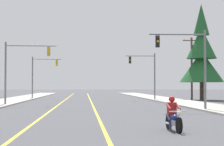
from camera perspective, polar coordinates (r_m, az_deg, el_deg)
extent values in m
cube|color=yellow|center=(52.94, -3.09, -3.90)|extent=(0.16, 100.00, 0.01)
cube|color=yellow|center=(52.99, -6.79, -3.89)|extent=(0.16, 100.00, 0.01)
cube|color=#ADA89E|center=(49.17, 8.89, -3.96)|extent=(4.40, 110.00, 0.14)
cube|color=#ADA89E|center=(48.79, -14.83, -3.94)|extent=(4.40, 110.00, 0.14)
cylinder|color=black|center=(16.26, 9.55, -7.40)|extent=(0.15, 0.65, 0.64)
cylinder|color=black|center=(17.74, 8.10, -6.94)|extent=(0.15, 0.65, 0.64)
cylinder|color=silver|center=(16.33, 9.44, -6.27)|extent=(0.09, 0.33, 0.68)
sphere|color=white|center=(16.17, 9.59, -5.65)|extent=(0.20, 0.20, 0.20)
cylinder|color=silver|center=(16.36, 9.39, -5.43)|extent=(0.70, 0.08, 0.04)
ellipsoid|color=navy|center=(16.86, 8.90, -6.25)|extent=(0.35, 0.58, 0.28)
cube|color=silver|center=(16.99, 8.79, -6.99)|extent=(0.26, 0.45, 0.24)
cube|color=black|center=(17.29, 8.50, -6.34)|extent=(0.31, 0.53, 0.12)
cube|color=navy|center=(17.67, 8.14, -5.98)|extent=(0.22, 0.37, 0.08)
cylinder|color=silver|center=(17.35, 7.98, -7.12)|extent=(0.11, 0.55, 0.08)
cube|color=maroon|center=(17.22, 8.53, -5.09)|extent=(0.37, 0.26, 0.56)
sphere|color=#B21919|center=(17.18, 8.54, -3.73)|extent=(0.26, 0.26, 0.26)
cylinder|color=navy|center=(17.15, 9.11, -6.37)|extent=(0.16, 0.45, 0.30)
cylinder|color=navy|center=(17.01, 9.36, -7.42)|extent=(0.12, 0.16, 0.35)
cylinder|color=maroon|center=(17.02, 9.41, -4.79)|extent=(0.13, 0.53, 0.27)
cylinder|color=navy|center=(17.08, 8.21, -6.40)|extent=(0.16, 0.45, 0.30)
cylinder|color=navy|center=(16.92, 8.31, -7.46)|extent=(0.12, 0.16, 0.35)
cylinder|color=maroon|center=(16.91, 8.11, -4.81)|extent=(0.13, 0.53, 0.27)
cylinder|color=slate|center=(31.47, 13.15, 0.38)|extent=(0.18, 0.18, 6.20)
cylinder|color=slate|center=(31.17, 9.27, 5.45)|extent=(4.32, 0.21, 0.11)
cube|color=black|center=(30.83, 6.52, 4.49)|extent=(0.31, 0.25, 0.90)
sphere|color=black|center=(30.71, 6.57, 5.08)|extent=(0.18, 0.18, 0.18)
sphere|color=orange|center=(30.68, 6.57, 4.52)|extent=(0.18, 0.18, 0.18)
sphere|color=black|center=(30.65, 6.57, 3.97)|extent=(0.18, 0.18, 0.18)
cylinder|color=slate|center=(40.33, -14.97, -0.08)|extent=(0.18, 0.18, 6.20)
cylinder|color=slate|center=(40.14, -11.47, 3.83)|extent=(4.92, 0.15, 0.11)
cube|color=#B79319|center=(39.91, -9.02, 3.06)|extent=(0.30, 0.24, 0.90)
sphere|color=black|center=(40.09, -9.00, 3.47)|extent=(0.18, 0.18, 0.18)
sphere|color=orange|center=(40.07, -9.01, 3.04)|extent=(0.18, 0.18, 0.18)
sphere|color=black|center=(40.04, -9.01, 2.61)|extent=(0.18, 0.18, 0.18)
cylinder|color=slate|center=(52.91, 6.12, -0.54)|extent=(0.18, 0.18, 6.20)
cylinder|color=slate|center=(52.73, 4.05, 2.45)|extent=(3.85, 0.12, 0.11)
cube|color=black|center=(52.52, 2.59, 1.86)|extent=(0.30, 0.24, 0.90)
sphere|color=black|center=(52.39, 2.61, 2.20)|extent=(0.18, 0.18, 0.18)
sphere|color=orange|center=(52.37, 2.61, 1.87)|extent=(0.18, 0.18, 0.18)
sphere|color=black|center=(52.35, 2.61, 1.55)|extent=(0.18, 0.18, 0.18)
cylinder|color=slate|center=(59.74, -11.29, -0.67)|extent=(0.18, 0.18, 6.20)
cylinder|color=slate|center=(59.64, -9.29, 1.97)|extent=(4.17, 0.14, 0.11)
cube|color=#B79319|center=(59.50, -7.89, 1.44)|extent=(0.30, 0.24, 0.90)
sphere|color=black|center=(59.68, -7.88, 1.72)|extent=(0.18, 0.18, 0.18)
sphere|color=orange|center=(59.66, -7.88, 1.43)|extent=(0.18, 0.18, 0.18)
sphere|color=black|center=(59.64, -7.88, 1.14)|extent=(0.18, 0.18, 0.18)
cylinder|color=brown|center=(54.33, 11.31, 0.60)|extent=(0.26, 0.26, 8.38)
cube|color=brown|center=(54.62, 11.28, 4.57)|extent=(2.36, 0.12, 0.12)
cylinder|color=slate|center=(54.38, 10.27, 4.70)|extent=(0.08, 0.08, 0.12)
cylinder|color=slate|center=(54.90, 12.28, 4.65)|extent=(0.08, 0.08, 0.12)
cylinder|color=#423023|center=(54.36, 12.70, -2.55)|extent=(0.53, 0.53, 2.39)
cone|color=#1E5628|center=(54.42, 12.67, 0.92)|extent=(5.85, 5.85, 4.19)
cone|color=#1E5628|center=(54.66, 12.65, 4.22)|extent=(3.98, 3.98, 4.19)
cone|color=#1E5628|center=(55.08, 12.63, 7.47)|extent=(2.11, 2.11, 4.19)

